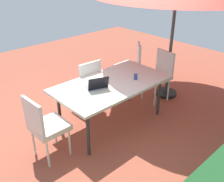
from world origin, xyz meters
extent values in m
cube|color=#9E4C38|center=(0.00, 0.00, -0.01)|extent=(10.00, 10.00, 0.02)
cube|color=silver|center=(0.00, 0.00, 0.76)|extent=(1.89, 1.03, 0.04)
cylinder|color=#333333|center=(-0.79, -0.37, 0.37)|extent=(0.05, 0.05, 0.74)
cylinder|color=#333333|center=(0.79, -0.37, 0.37)|extent=(0.05, 0.05, 0.74)
cylinder|color=#333333|center=(-0.79, 0.37, 0.37)|extent=(0.05, 0.05, 0.74)
cylinder|color=#333333|center=(0.79, 0.37, 0.37)|extent=(0.05, 0.05, 0.74)
cylinder|color=#4C4C4C|center=(-1.54, 0.00, 1.18)|extent=(0.06, 0.06, 2.37)
cylinder|color=black|center=(-1.54, 0.00, 0.03)|extent=(0.44, 0.44, 0.06)
cube|color=silver|center=(-1.20, -0.77, 0.49)|extent=(0.46, 0.46, 0.08)
cube|color=white|center=(-1.35, -0.63, 0.76)|extent=(0.33, 0.34, 0.45)
cylinder|color=white|center=(-1.19, -1.03, 0.23)|extent=(0.03, 0.03, 0.45)
cylinder|color=white|center=(-0.94, -0.76, 0.23)|extent=(0.03, 0.03, 0.45)
cylinder|color=white|center=(-1.45, -0.78, 0.23)|extent=(0.03, 0.03, 0.45)
cylinder|color=white|center=(-1.21, -0.52, 0.23)|extent=(0.03, 0.03, 0.45)
cube|color=silver|center=(0.02, -0.73, 0.49)|extent=(0.46, 0.46, 0.08)
cube|color=white|center=(0.03, -0.52, 0.76)|extent=(0.44, 0.07, 0.45)
cylinder|color=white|center=(-0.17, -0.89, 0.23)|extent=(0.03, 0.03, 0.45)
cylinder|color=white|center=(0.19, -0.92, 0.23)|extent=(0.03, 0.03, 0.45)
cylinder|color=white|center=(-0.15, -0.53, 0.23)|extent=(0.03, 0.03, 0.45)
cylinder|color=white|center=(0.21, -0.56, 0.23)|extent=(0.03, 0.03, 0.45)
cube|color=silver|center=(1.18, 0.01, 0.49)|extent=(0.46, 0.46, 0.08)
cube|color=white|center=(1.39, 0.02, 0.76)|extent=(0.06, 0.44, 0.45)
cylinder|color=white|center=(0.99, 0.18, 0.23)|extent=(0.03, 0.03, 0.45)
cylinder|color=white|center=(1.01, -0.18, 0.23)|extent=(0.03, 0.03, 0.45)
cylinder|color=white|center=(1.35, 0.19, 0.23)|extent=(0.03, 0.03, 0.45)
cylinder|color=white|center=(1.37, -0.17, 0.23)|extent=(0.03, 0.03, 0.45)
cube|color=silver|center=(-1.20, -0.02, 0.49)|extent=(0.46, 0.46, 0.08)
cube|color=white|center=(-1.40, 0.00, 0.76)|extent=(0.09, 0.44, 0.45)
cylinder|color=white|center=(-1.04, -0.22, 0.23)|extent=(0.03, 0.03, 0.45)
cylinder|color=white|center=(-1.00, 0.13, 0.23)|extent=(0.03, 0.03, 0.45)
cylinder|color=white|center=(-1.40, -0.18, 0.23)|extent=(0.03, 0.03, 0.45)
cylinder|color=white|center=(-1.35, 0.18, 0.23)|extent=(0.03, 0.03, 0.45)
cube|color=gray|center=(0.30, -0.03, 0.78)|extent=(0.38, 0.32, 0.02)
cube|color=black|center=(0.34, 0.07, 0.89)|extent=(0.32, 0.16, 0.20)
cylinder|color=#334C99|center=(-0.36, 0.18, 0.82)|extent=(0.06, 0.06, 0.10)
camera|label=1|loc=(2.52, 2.71, 2.55)|focal=41.11mm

